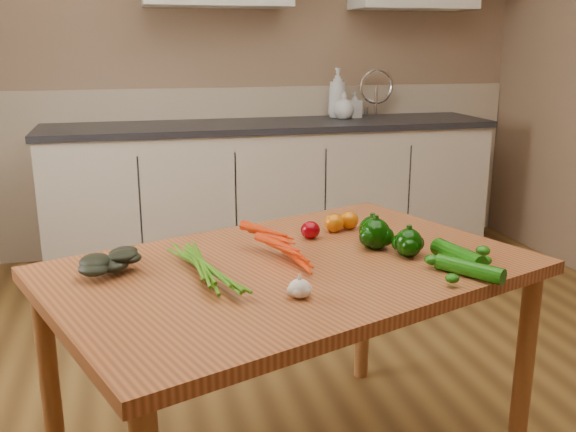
% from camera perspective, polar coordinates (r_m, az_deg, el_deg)
% --- Properties ---
extents(room, '(4.04, 5.04, 2.64)m').
position_cam_1_polar(room, '(2.09, 5.09, 11.28)').
color(room, brown).
rests_on(room, ground).
extents(counter_run, '(2.84, 0.64, 1.14)m').
position_cam_1_polar(counter_run, '(4.19, -1.38, 2.34)').
color(counter_run, '#C0B2A0').
rests_on(counter_run, ground).
extents(table, '(1.62, 1.33, 0.75)m').
position_cam_1_polar(table, '(1.95, 0.36, -6.59)').
color(table, '#A75830').
rests_on(table, ground).
extents(soap_bottle_a, '(0.13, 0.14, 0.33)m').
position_cam_1_polar(soap_bottle_a, '(4.39, 4.43, 10.88)').
color(soap_bottle_a, silver).
rests_on(soap_bottle_a, counter_run).
extents(soap_bottle_b, '(0.09, 0.09, 0.17)m').
position_cam_1_polar(soap_bottle_b, '(4.38, 5.95, 9.81)').
color(soap_bottle_b, silver).
rests_on(soap_bottle_b, counter_run).
extents(soap_bottle_c, '(0.19, 0.19, 0.18)m').
position_cam_1_polar(soap_bottle_c, '(4.31, 4.99, 9.78)').
color(soap_bottle_c, silver).
rests_on(soap_bottle_c, counter_run).
extents(carrot_bunch, '(0.31, 0.28, 0.07)m').
position_cam_1_polar(carrot_bunch, '(1.91, -2.77, -3.31)').
color(carrot_bunch, red).
rests_on(carrot_bunch, table).
extents(leafy_greens, '(0.20, 0.18, 0.10)m').
position_cam_1_polar(leafy_greens, '(1.93, -15.71, -3.26)').
color(leafy_greens, black).
rests_on(leafy_greens, table).
extents(garlic_bulb, '(0.06, 0.06, 0.05)m').
position_cam_1_polar(garlic_bulb, '(1.67, 1.04, -6.46)').
color(garlic_bulb, silver).
rests_on(garlic_bulb, table).
extents(pepper_a, '(0.10, 0.10, 0.10)m').
position_cam_1_polar(pepper_a, '(2.07, 7.78, -1.59)').
color(pepper_a, black).
rests_on(pepper_a, table).
extents(pepper_b, '(0.09, 0.09, 0.09)m').
position_cam_1_polar(pepper_b, '(2.13, 7.49, -1.23)').
color(pepper_b, black).
rests_on(pepper_b, table).
extents(pepper_c, '(0.09, 0.09, 0.09)m').
position_cam_1_polar(pepper_c, '(2.01, 10.66, -2.36)').
color(pepper_c, black).
rests_on(pepper_c, table).
extents(tomato_a, '(0.07, 0.07, 0.06)m').
position_cam_1_polar(tomato_a, '(2.16, 2.00, -1.26)').
color(tomato_a, '#80020A').
rests_on(tomato_a, table).
extents(tomato_b, '(0.07, 0.07, 0.06)m').
position_cam_1_polar(tomato_b, '(2.24, 4.11, -0.62)').
color(tomato_b, '#C85B05').
rests_on(tomato_b, table).
extents(tomato_c, '(0.07, 0.07, 0.06)m').
position_cam_1_polar(tomato_c, '(2.28, 5.42, -0.38)').
color(tomato_c, '#C85B05').
rests_on(tomato_c, table).
extents(zucchini_a, '(0.09, 0.20, 0.05)m').
position_cam_1_polar(zucchini_a, '(1.98, 14.87, -3.38)').
color(zucchini_a, '#104D08').
rests_on(zucchini_a, table).
extents(zucchini_b, '(0.15, 0.19, 0.05)m').
position_cam_1_polar(zucchini_b, '(1.88, 15.83, -4.55)').
color(zucchini_b, '#104D08').
rests_on(zucchini_b, table).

